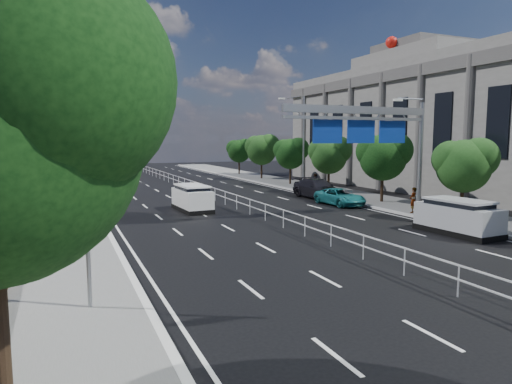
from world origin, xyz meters
TOP-DOWN VIEW (x-y plane):
  - ground at (0.00, 0.00)m, footprint 160.00×160.00m
  - sidewalk_near at (-11.50, 0.00)m, footprint 5.00×140.00m
  - kerb_near at (-9.00, 0.00)m, footprint 0.25×140.00m
  - median_fence at (0.00, 22.50)m, footprint 0.05×85.00m
  - toilet_sign at (-10.95, 0.00)m, footprint 1.62×0.18m
  - overhead_gantry at (6.74, 10.05)m, footprint 10.24×0.38m
  - streetlight_far at (10.50, 26.00)m, footprint 2.78×2.40m
  - civic_hall at (23.72, 22.00)m, footprint 14.40×36.00m
  - near_tree_back at (-11.94, 17.97)m, footprint 4.84×4.51m
  - far_tree_c at (11.24, 6.98)m, footprint 3.52×3.28m
  - far_tree_d at (11.25, 14.48)m, footprint 3.85×3.59m
  - far_tree_e at (11.25, 21.98)m, footprint 3.63×3.38m
  - far_tree_f at (11.24, 29.48)m, footprint 3.52×3.28m
  - far_tree_g at (11.25, 36.98)m, footprint 3.96×3.69m
  - far_tree_h at (11.24, 44.48)m, footprint 3.41×3.18m
  - white_minivan at (-2.99, 16.64)m, footprint 1.96×4.16m
  - red_bus at (-7.50, 49.66)m, footprint 3.77×11.22m
  - near_car_silver at (-4.88, 40.78)m, footprint 2.39×5.14m
  - near_car_dark at (-7.23, 60.36)m, footprint 2.34×5.26m
  - silver_minivan at (7.47, 3.81)m, footprint 2.04×4.42m
  - parked_car_teal at (7.75, 14.93)m, footprint 2.24×4.50m
  - parked_car_dark at (8.30, 19.00)m, footprint 2.50×5.58m
  - pedestrian_a at (9.60, 9.40)m, footprint 0.71×0.62m
  - pedestrian_b at (9.60, 21.70)m, footprint 0.83×0.67m

SIDE VIEW (x-z plane):
  - ground at x=0.00m, z-range 0.00..0.00m
  - sidewalk_near at x=-11.50m, z-range 0.00..0.14m
  - kerb_near at x=-9.00m, z-range -0.01..0.15m
  - median_fence at x=0.00m, z-range 0.01..1.04m
  - parked_car_teal at x=7.75m, z-range 0.00..1.22m
  - parked_car_dark at x=8.30m, z-range 0.00..1.59m
  - near_car_dark at x=-7.23m, z-range 0.00..1.68m
  - near_car_silver at x=-4.88m, z-range 0.00..1.70m
  - white_minivan at x=-2.99m, z-range -0.02..1.76m
  - silver_minivan at x=7.47m, z-range -0.02..1.79m
  - pedestrian_a at x=9.60m, z-range 0.14..1.78m
  - pedestrian_b at x=9.60m, z-range 0.14..1.79m
  - red_bus at x=-7.50m, z-range 0.07..3.36m
  - toilet_sign at x=-10.95m, z-range 0.77..5.11m
  - far_tree_h at x=11.24m, z-range 0.97..5.88m
  - far_tree_c at x=11.24m, z-range 0.95..5.90m
  - far_tree_f at x=11.24m, z-range 0.98..6.00m
  - far_tree_e at x=11.25m, z-range 0.99..6.12m
  - far_tree_d at x=11.25m, z-range 1.02..6.36m
  - far_tree_g at x=11.25m, z-range 1.03..6.48m
  - near_tree_back at x=-11.94m, z-range 1.27..7.96m
  - streetlight_far at x=10.50m, z-range 0.71..9.71m
  - overhead_gantry at x=6.74m, z-range 1.88..9.33m
  - civic_hall at x=23.72m, z-range -0.91..13.44m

